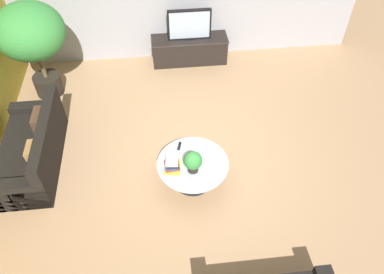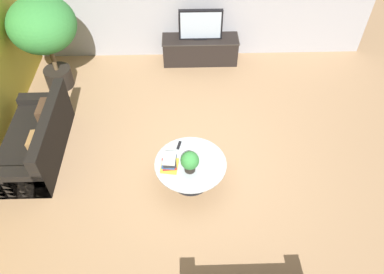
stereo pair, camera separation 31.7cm
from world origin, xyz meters
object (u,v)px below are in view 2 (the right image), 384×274
television (201,25)px  potted_palm_tall (43,29)px  potted_plant_tabletop (190,161)px  media_console (200,49)px  couch_by_wall (37,141)px  coffee_table (191,169)px

television → potted_palm_tall: bearing=-165.1°
potted_plant_tabletop → television: bearing=84.9°
media_console → couch_by_wall: bearing=-137.4°
coffee_table → potted_palm_tall: potted_palm_tall is taller
coffee_table → television: bearing=84.9°
television → coffee_table: size_ratio=0.81×
potted_palm_tall → potted_plant_tabletop: 3.63m
potted_plant_tabletop → media_console: bearing=84.9°
media_console → potted_palm_tall: size_ratio=0.86×
potted_palm_tall → potted_plant_tabletop: potted_palm_tall is taller
television → media_console: bearing=90.0°
potted_plant_tabletop → couch_by_wall: bearing=162.5°
media_console → couch_by_wall: size_ratio=0.86×
potted_palm_tall → potted_plant_tabletop: bearing=-45.6°
television → coffee_table: 3.24m
media_console → television: 0.57m
coffee_table → couch_by_wall: size_ratio=0.58×
coffee_table → couch_by_wall: bearing=165.2°
potted_palm_tall → television: bearing=14.9°
media_console → television: (0.00, -0.00, 0.57)m
coffee_table → couch_by_wall: 2.55m
couch_by_wall → potted_palm_tall: bearing=-178.3°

